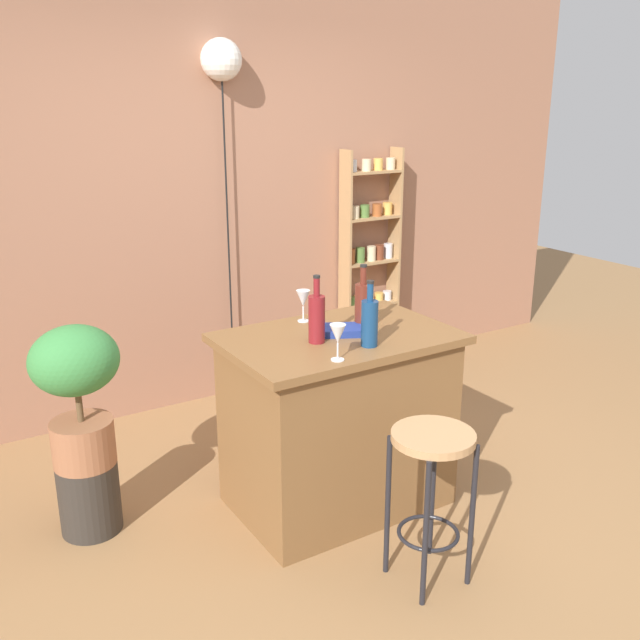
% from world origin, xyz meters
% --- Properties ---
extents(ground, '(12.00, 12.00, 0.00)m').
position_xyz_m(ground, '(0.00, 0.00, 0.00)').
color(ground, olive).
extents(back_wall, '(6.40, 0.10, 2.80)m').
position_xyz_m(back_wall, '(0.00, 1.95, 1.40)').
color(back_wall, '#9E6B51').
rests_on(back_wall, ground).
extents(kitchen_counter, '(1.11, 0.74, 0.92)m').
position_xyz_m(kitchen_counter, '(0.00, 0.30, 0.46)').
color(kitchen_counter, brown).
rests_on(kitchen_counter, ground).
extents(bar_stool, '(0.35, 0.35, 0.70)m').
position_xyz_m(bar_stool, '(-0.01, -0.43, 0.52)').
color(bar_stool, black).
rests_on(bar_stool, ground).
extents(spice_shelf, '(0.47, 0.15, 1.66)m').
position_xyz_m(spice_shelf, '(1.27, 1.81, 0.84)').
color(spice_shelf, '#A87F51').
rests_on(spice_shelf, ground).
extents(plant_stool, '(0.29, 0.29, 0.36)m').
position_xyz_m(plant_stool, '(-1.15, 0.72, 0.18)').
color(plant_stool, '#2D2823').
rests_on(plant_stool, ground).
extents(potted_plant, '(0.41, 0.37, 0.69)m').
position_xyz_m(potted_plant, '(-1.15, 0.72, 0.76)').
color(potted_plant, '#935B3D').
rests_on(potted_plant, plant_stool).
extents(bottle_spirits_clear, '(0.08, 0.08, 0.32)m').
position_xyz_m(bottle_spirits_clear, '(0.16, 0.32, 1.04)').
color(bottle_spirits_clear, '#5B2319').
rests_on(bottle_spirits_clear, kitchen_counter).
extents(bottle_olive_oil, '(0.08, 0.08, 0.31)m').
position_xyz_m(bottle_olive_oil, '(0.03, 0.09, 1.04)').
color(bottle_olive_oil, navy).
rests_on(bottle_olive_oil, kitchen_counter).
extents(bottle_vinegar, '(0.08, 0.08, 0.32)m').
position_xyz_m(bottle_vinegar, '(-0.15, 0.26, 1.04)').
color(bottle_vinegar, maroon).
rests_on(bottle_vinegar, kitchen_counter).
extents(wine_glass_left, '(0.07, 0.07, 0.16)m').
position_xyz_m(wine_glass_left, '(-0.04, 0.57, 1.03)').
color(wine_glass_left, silver).
rests_on(wine_glass_left, kitchen_counter).
extents(wine_glass_center, '(0.07, 0.07, 0.16)m').
position_xyz_m(wine_glass_center, '(-0.19, 0.01, 1.03)').
color(wine_glass_center, silver).
rests_on(wine_glass_center, kitchen_counter).
extents(cookbook, '(0.26, 0.23, 0.03)m').
position_xyz_m(cookbook, '(0.02, 0.31, 0.94)').
color(cookbook, navy).
rests_on(cookbook, kitchen_counter).
extents(pendant_globe_light, '(0.26, 0.26, 2.36)m').
position_xyz_m(pendant_globe_light, '(0.14, 1.84, 2.21)').
color(pendant_globe_light, black).
rests_on(pendant_globe_light, ground).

